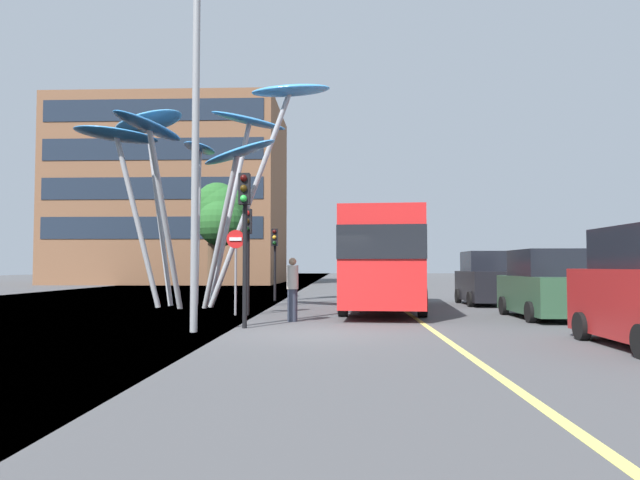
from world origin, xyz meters
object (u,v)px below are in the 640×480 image
leaf_sculpture (199,142)px  car_parked_far (485,280)px  traffic_light_kerb_near (245,217)px  street_lamp (210,108)px  red_bus (383,256)px  pedestrian (292,289)px  traffic_light_kerb_far (247,238)px  no_entry_sign (236,259)px  car_parked_mid (546,286)px  traffic_light_island_mid (275,248)px

leaf_sculpture → car_parked_far: leaf_sculpture is taller
traffic_light_kerb_near → street_lamp: bearing=-130.5°
red_bus → leaf_sculpture: leaf_sculpture is taller
leaf_sculpture → pedestrian: bearing=-54.1°
car_parked_far → pedestrian: 10.43m
traffic_light_kerb_near → traffic_light_kerb_far: bearing=98.3°
street_lamp → no_entry_sign: bearing=92.8°
street_lamp → no_entry_sign: size_ratio=3.13×
car_parked_mid → street_lamp: size_ratio=0.50×
traffic_light_kerb_far → pedestrian: bearing=-49.9°
red_bus → no_entry_sign: red_bus is taller
car_parked_far → street_lamp: (-9.10, -10.20, 4.42)m
red_bus → street_lamp: 9.18m
traffic_light_kerb_far → no_entry_sign: size_ratio=1.24×
no_entry_sign → traffic_light_kerb_far: bearing=-14.1°
red_bus → leaf_sculpture: 8.58m
traffic_light_kerb_far → street_lamp: bearing=-92.0°
red_bus → no_entry_sign: (-4.93, -2.29, -0.13)m
traffic_light_kerb_far → street_lamp: (-0.16, -4.70, 2.95)m
car_parked_mid → car_parked_far: (-0.32, 6.20, 0.05)m
traffic_light_island_mid → traffic_light_kerb_far: bearing=-89.8°
red_bus → traffic_light_kerb_far: (-4.53, -2.39, 0.54)m
red_bus → leaf_sculpture: bearing=168.1°
pedestrian → no_entry_sign: bearing=134.9°
car_parked_mid → street_lamp: (-9.42, -4.00, 4.47)m
traffic_light_kerb_near → pedestrian: bearing=60.8°
pedestrian → car_parked_mid: bearing=9.2°
traffic_light_kerb_near → traffic_light_island_mid: bearing=92.9°
leaf_sculpture → traffic_light_kerb_far: bearing=-56.3°
traffic_light_island_mid → no_entry_sign: bearing=-92.7°
red_bus → car_parked_far: (4.41, 3.11, -0.94)m
car_parked_far → street_lamp: 14.37m
leaf_sculpture → street_lamp: bearing=-74.2°
pedestrian → no_entry_sign: size_ratio=0.66×
car_parked_far → no_entry_sign: bearing=-150.0°
traffic_light_kerb_far → car_parked_mid: traffic_light_kerb_far is taller
street_lamp → car_parked_mid: bearing=23.0°
red_bus → leaf_sculpture: size_ratio=1.01×
red_bus → car_parked_mid: 5.73m
leaf_sculpture → traffic_light_island_mid: bearing=56.9°
leaf_sculpture → no_entry_sign: (2.20, -3.79, -4.67)m
traffic_light_kerb_far → car_parked_mid: size_ratio=0.79×
traffic_light_kerb_far → car_parked_far: size_ratio=0.89×
traffic_light_kerb_near → no_entry_sign: size_ratio=1.43×
no_entry_sign → car_parked_mid: bearing=-4.8°
car_parked_mid → traffic_light_island_mid: bearing=137.4°
street_lamp → no_entry_sign: 6.01m
pedestrian → traffic_light_island_mid: bearing=99.6°
traffic_light_kerb_far → pedestrian: size_ratio=1.87×
red_bus → car_parked_mid: (4.73, -3.09, -0.99)m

